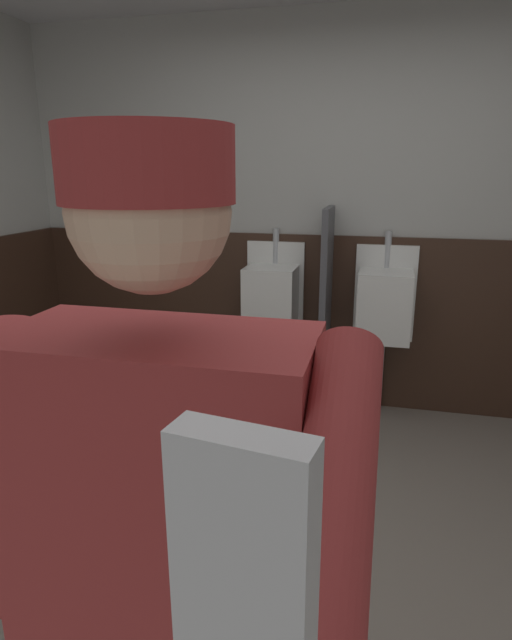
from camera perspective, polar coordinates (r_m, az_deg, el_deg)
The scene contains 8 objects.
ground_plane at distance 2.43m, azimuth 3.12°, elevation -26.75°, with size 4.99×4.34×0.04m, color slate.
wall_back at distance 3.72m, azimuth 8.98°, elevation 10.62°, with size 4.99×0.12×2.60m, color #B2B2AD.
wainscot_band_back at distance 3.78m, azimuth 8.43°, elevation -0.15°, with size 4.39×0.03×1.20m, color #382319.
urinal_left at distance 3.65m, azimuth 1.71°, elevation 2.35°, with size 0.40×0.34×1.24m.
urinal_middle at distance 3.58m, azimuth 13.55°, elevation 1.63°, with size 0.40×0.34×1.24m.
privacy_divider_panel at distance 3.49m, azimuth 7.55°, elevation 4.50°, with size 0.04×0.40×0.90m, color #4C4C51.
person at distance 0.98m, azimuth -9.61°, elevation -24.16°, with size 0.69×0.60×1.68m.
cell_phone at distance 0.24m, azimuth -1.37°, elevation -23.77°, with size 0.06×0.02×0.11m, color silver.
Camera 1 is at (0.31, -1.77, 1.62)m, focal length 29.91 mm.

